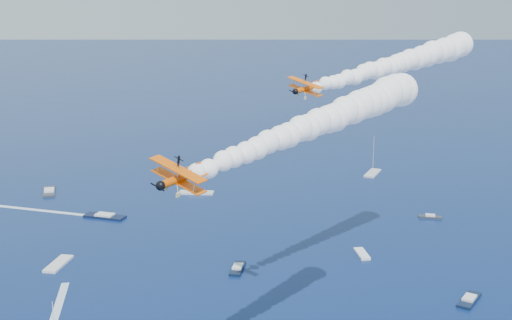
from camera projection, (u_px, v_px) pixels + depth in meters
name	position (u px, v px, depth m)	size (l,w,h in m)	color
biplane_lead	(306.00, 89.00, 134.20)	(7.25, 8.13, 4.90)	#EF5A05
biplane_trail	(180.00, 178.00, 88.53)	(7.87, 8.82, 5.32)	#EC5804
smoke_trail_lead	(397.00, 64.00, 155.49)	(59.06, 29.10, 11.35)	white
smoke_trail_trail	(318.00, 123.00, 111.73)	(56.73, 33.89, 11.35)	white
spectator_boats	(117.00, 239.00, 209.02)	(232.78, 151.58, 0.70)	silver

